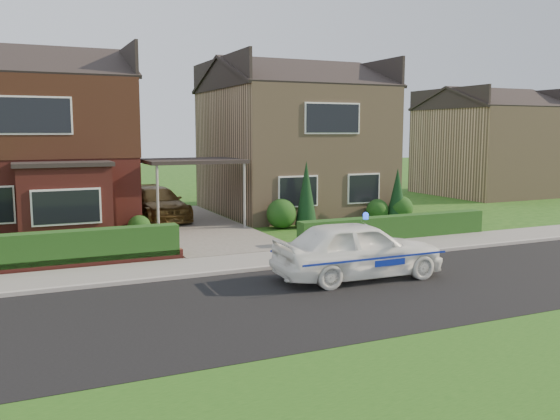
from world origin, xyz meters
TOP-DOWN VIEW (x-y plane):
  - ground at (0.00, 0.00)m, footprint 120.00×120.00m
  - road at (0.00, 0.00)m, footprint 60.00×6.00m
  - kerb at (0.00, 3.05)m, footprint 60.00×0.16m
  - sidewalk at (0.00, 4.10)m, footprint 60.00×2.00m
  - grass_verge at (0.00, -5.00)m, footprint 60.00×4.00m
  - driveway at (0.00, 11.00)m, footprint 3.80×12.00m
  - house_left at (-5.78, 13.90)m, footprint 7.50×9.53m
  - house_right at (5.80, 13.99)m, footprint 7.50×8.06m
  - carport_link at (0.00, 10.95)m, footprint 3.80×3.00m
  - dwarf_wall at (-5.80, 5.30)m, footprint 7.70×0.25m
  - hedge_left at (-5.80, 5.45)m, footprint 7.50×0.55m
  - hedge_right at (5.80, 5.35)m, footprint 7.50×0.55m
  - shrub_left_mid at (-4.00, 9.30)m, footprint 1.32×1.32m
  - shrub_left_near at (-2.40, 9.60)m, footprint 0.84×0.84m
  - shrub_right_near at (3.20, 9.40)m, footprint 1.20×1.20m
  - shrub_right_mid at (7.80, 9.50)m, footprint 0.96×0.96m
  - shrub_right_far at (8.80, 9.20)m, footprint 1.08×1.08m
  - conifer_a at (4.20, 9.20)m, footprint 0.90×0.90m
  - conifer_b at (8.60, 9.20)m, footprint 0.90×0.90m
  - neighbour_right at (20.00, 16.00)m, footprint 6.50×7.00m
  - police_car at (1.71, 1.20)m, footprint 4.18×4.61m
  - driveway_car at (-1.00, 13.07)m, footprint 2.37×4.89m
  - potted_plant_b at (-5.67, 6.06)m, footprint 0.49×0.47m
  - potted_plant_c at (-4.10, 7.85)m, footprint 0.44×0.44m

SIDE VIEW (x-z plane):
  - ground at x=0.00m, z-range 0.00..0.00m
  - road at x=0.00m, z-range -0.01..0.01m
  - grass_verge at x=0.00m, z-range -0.01..0.01m
  - hedge_left at x=-5.80m, z-range -0.45..0.45m
  - hedge_right at x=5.80m, z-range -0.40..0.40m
  - sidewalk at x=0.00m, z-range 0.00..0.10m
  - kerb at x=0.00m, z-range 0.00..0.12m
  - driveway at x=0.00m, z-range 0.00..0.12m
  - dwarf_wall at x=-5.80m, z-range 0.00..0.36m
  - potted_plant_b at x=-5.67m, z-range 0.00..0.71m
  - potted_plant_c at x=-4.10m, z-range 0.00..0.76m
  - shrub_left_near at x=-2.40m, z-range 0.00..0.84m
  - shrub_right_mid at x=7.80m, z-range 0.00..0.96m
  - shrub_right_far at x=8.80m, z-range 0.00..1.08m
  - shrub_right_near at x=3.20m, z-range 0.00..1.20m
  - shrub_left_mid at x=-4.00m, z-range 0.00..1.32m
  - police_car at x=1.71m, z-range -0.08..1.63m
  - driveway_car at x=-1.00m, z-range 0.12..1.49m
  - conifer_b at x=8.60m, z-range 0.00..2.20m
  - conifer_a at x=4.20m, z-range 0.00..2.60m
  - neighbour_right at x=20.00m, z-range 0.00..5.20m
  - carport_link at x=0.00m, z-range 1.27..4.04m
  - house_right at x=5.80m, z-range 0.04..7.29m
  - house_left at x=-5.78m, z-range 0.19..7.44m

